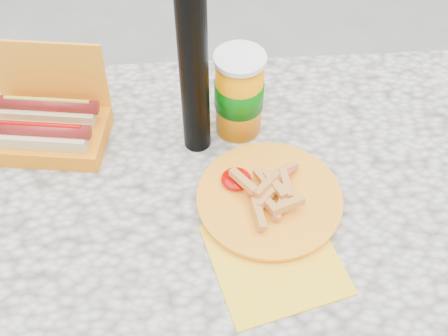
{
  "coord_description": "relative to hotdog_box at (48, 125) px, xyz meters",
  "views": [
    {
      "loc": [
        0.0,
        -0.56,
        1.53
      ],
      "look_at": [
        0.04,
        0.05,
        0.8
      ],
      "focal_mm": 45.0,
      "sensor_mm": 36.0,
      "label": 1
    }
  ],
  "objects": [
    {
      "name": "fries_plate",
      "position": [
        0.39,
        -0.18,
        -0.03
      ],
      "size": [
        0.25,
        0.36,
        0.05
      ],
      "rotation": [
        0.0,
        0.0,
        0.25
      ],
      "color": "yellow",
      "rests_on": "picnic_table"
    },
    {
      "name": "soda_cup",
      "position": [
        0.35,
        0.01,
        0.05
      ],
      "size": [
        0.09,
        0.09,
        0.17
      ],
      "rotation": [
        0.0,
        0.0,
        -0.2
      ],
      "color": "#FF8F00",
      "rests_on": "picnic_table"
    },
    {
      "name": "picnic_table",
      "position": [
        0.27,
        -0.19,
        -0.15
      ],
      "size": [
        1.2,
        0.8,
        0.75
      ],
      "color": "beige",
      "rests_on": "ground"
    },
    {
      "name": "hotdog_box",
      "position": [
        0.0,
        0.0,
        0.0
      ],
      "size": [
        0.23,
        0.18,
        0.17
      ],
      "rotation": [
        0.0,
        0.0,
        -0.15
      ],
      "color": "orange",
      "rests_on": "picnic_table"
    }
  ]
}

